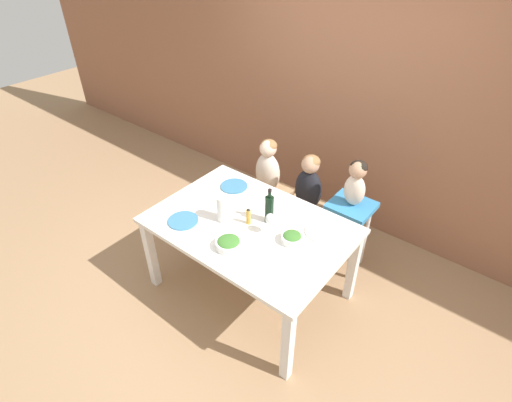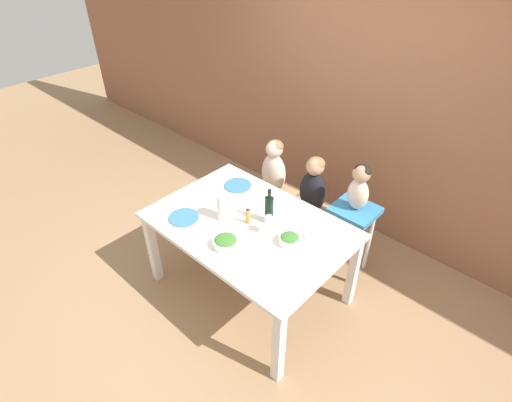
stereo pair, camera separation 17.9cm
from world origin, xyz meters
The scene contains 18 objects.
ground_plane centered at (0.00, 0.00, 0.00)m, with size 14.00×14.00×0.00m, color #9E7A56.
wall_back centered at (0.00, 1.54, 1.35)m, with size 10.00×0.06×2.70m.
dining_table centered at (0.00, 0.00, 0.67)m, with size 1.57×1.08×0.77m.
chair_far_left centered at (-0.43, 0.81, 0.40)m, with size 0.44×0.41×0.47m.
chair_far_center centered at (0.04, 0.81, 0.40)m, with size 0.44×0.41×0.47m.
chair_right_highchair centered at (0.49, 0.81, 0.57)m, with size 0.37×0.35×0.72m.
person_child_left centered at (-0.43, 0.81, 0.76)m, with size 0.27×0.19×0.56m.
person_child_center centered at (0.04, 0.81, 0.76)m, with size 0.27×0.19×0.56m.
person_baby_right centered at (0.49, 0.81, 0.96)m, with size 0.19×0.16×0.42m.
wine_bottle centered at (0.10, 0.13, 0.89)m, with size 0.07×0.07×0.31m.
paper_towel_roll centered at (-0.20, -0.09, 0.88)m, with size 0.10×0.10×0.23m.
wine_glass_near centered at (0.20, 0.01, 0.90)m, with size 0.08×0.08×0.19m.
salad_bowl_large centered at (0.05, -0.31, 0.81)m, with size 0.20×0.20×0.08m.
salad_bowl_small centered at (0.38, 0.03, 0.81)m, with size 0.16×0.16×0.08m.
dinner_plate_front_left centered at (-0.44, -0.31, 0.77)m, with size 0.25×0.25×0.01m.
dinner_plate_back_left centered at (-0.45, 0.32, 0.77)m, with size 0.25×0.25×0.01m.
dinner_plate_back_right centered at (0.50, 0.26, 0.77)m, with size 0.25×0.25×0.01m.
condiment_bottle_hot_sauce centered at (-0.01, 0.00, 0.84)m, with size 0.04×0.04×0.15m.
Camera 1 is at (1.57, -1.89, 2.79)m, focal length 28.00 mm.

